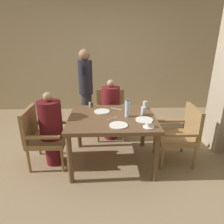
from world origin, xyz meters
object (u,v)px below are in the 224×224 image
chair_left_side (42,135)px  glass_tall_mid (143,111)px  chair_far_side (111,112)px  plate_main_left (144,120)px  diner_in_far_chair (111,109)px  diner_in_left_chair (51,129)px  water_bottle (127,109)px  plate_main_right (119,125)px  chair_right_side (181,133)px  standing_host (86,88)px  teacup_with_saucer (149,125)px  glass_tall_near (145,105)px  plate_dessert_center (102,111)px

chair_left_side → glass_tall_mid: (1.45, 0.06, 0.32)m
chair_far_side → plate_main_left: size_ratio=3.67×
chair_left_side → diner_in_far_chair: bearing=37.6°
diner_in_left_chair → water_bottle: size_ratio=4.37×
plate_main_right → water_bottle: size_ratio=0.93×
chair_right_side → standing_host: 1.93m
chair_left_side → plate_main_left: chair_left_side is taller
standing_host → diner_in_far_chair: bearing=-42.4°
chair_left_side → diner_in_left_chair: (0.14, 0.00, 0.09)m
teacup_with_saucer → glass_tall_near: bearing=82.9°
chair_far_side → chair_right_side: same height
chair_far_side → teacup_with_saucer: (0.44, -1.27, 0.29)m
chair_far_side → glass_tall_mid: bearing=-62.1°
diner_in_left_chair → plate_dessert_center: 0.76m
diner_in_left_chair → diner_in_far_chair: bearing=41.8°
chair_right_side → plate_main_right: 1.01m
plate_main_right → water_bottle: (0.14, 0.30, 0.11)m
chair_far_side → teacup_with_saucer: chair_far_side is taller
glass_tall_mid → chair_right_side: bearing=-6.6°
chair_far_side → plate_main_right: size_ratio=3.67×
diner_in_left_chair → glass_tall_mid: 1.33m
diner_in_far_chair → plate_main_left: 1.02m
diner_in_left_chair → glass_tall_near: size_ratio=9.28×
plate_main_right → diner_in_left_chair: bearing=161.8°
chair_left_side → diner_in_far_chair: 1.27m
glass_tall_mid → water_bottle: bearing=-163.1°
diner_in_far_chair → standing_host: 0.69m
diner_in_left_chair → water_bottle: 1.11m
plate_main_right → plate_dessert_center: same height
standing_host → plate_main_left: (0.89, -1.34, -0.11)m
standing_host → plate_main_right: standing_host is taller
chair_far_side → plate_main_right: bearing=-86.7°
chair_right_side → plate_main_right: size_ratio=3.67×
chair_right_side → plate_main_left: 0.65m
plate_main_left → glass_tall_near: glass_tall_near is taller
diner_in_left_chair → plate_dessert_center: (0.72, 0.20, 0.18)m
plate_main_left → plate_main_right: size_ratio=1.00×
glass_tall_near → teacup_with_saucer: bearing=-97.1°
teacup_with_saucer → glass_tall_near: (0.09, 0.69, 0.03)m
diner_in_left_chair → chair_left_side: bearing=-180.0°
glass_tall_mid → chair_far_side: bearing=117.9°
glass_tall_mid → standing_host: bearing=128.9°
plate_main_left → plate_dessert_center: bearing=149.2°
diner_in_far_chair → plate_main_left: diner_in_far_chair is taller
chair_left_side → chair_right_side: same height
glass_tall_near → glass_tall_mid: size_ratio=1.00×
diner_in_far_chair → plate_main_right: 1.09m
chair_far_side → standing_host: bearing=148.4°
glass_tall_mid → glass_tall_near: bearing=74.1°
water_bottle → diner_in_far_chair: bearing=105.1°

